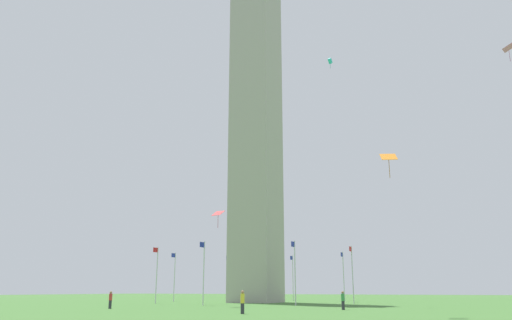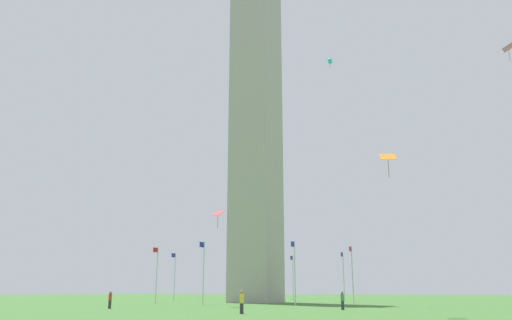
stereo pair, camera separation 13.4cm
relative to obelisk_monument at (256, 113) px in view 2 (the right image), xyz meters
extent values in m
plane|color=#3D6B2D|center=(0.00, 0.00, -29.46)|extent=(260.00, 260.00, 0.00)
cube|color=#A8A399|center=(0.00, 0.00, -3.54)|extent=(6.48, 6.48, 51.85)
cylinder|color=silver|center=(14.58, 0.00, -25.64)|extent=(0.14, 0.14, 7.65)
cube|color=#1E2D99|center=(15.13, 0.00, -22.26)|extent=(1.00, 0.03, 0.64)
cylinder|color=silver|center=(10.31, 10.31, -25.64)|extent=(0.14, 0.14, 7.65)
cube|color=#1E2D99|center=(10.86, 10.31, -22.26)|extent=(1.00, 0.03, 0.64)
cylinder|color=silver|center=(0.00, 14.58, -25.64)|extent=(0.14, 0.14, 7.65)
cube|color=red|center=(0.55, 14.58, -22.26)|extent=(1.00, 0.03, 0.64)
cylinder|color=silver|center=(-10.31, 10.31, -25.64)|extent=(0.14, 0.14, 7.65)
cube|color=#1E2D99|center=(-9.76, 10.31, -22.26)|extent=(1.00, 0.03, 0.64)
cylinder|color=silver|center=(-14.58, 0.00, -25.64)|extent=(0.14, 0.14, 7.65)
cube|color=#1E2D99|center=(-14.03, 0.00, -22.26)|extent=(1.00, 0.03, 0.64)
cylinder|color=silver|center=(-10.31, -10.31, -25.64)|extent=(0.14, 0.14, 7.65)
cube|color=#1E2D99|center=(-9.76, -10.31, -22.26)|extent=(1.00, 0.03, 0.64)
cylinder|color=silver|center=(0.00, -14.58, -25.64)|extent=(0.14, 0.14, 7.65)
cube|color=#1E2D99|center=(0.55, -14.58, -22.26)|extent=(1.00, 0.03, 0.64)
cylinder|color=silver|center=(10.31, -10.31, -25.64)|extent=(0.14, 0.14, 7.65)
cube|color=red|center=(10.86, -10.31, -22.26)|extent=(1.00, 0.03, 0.64)
cylinder|color=#2D2D38|center=(31.82, 14.40, -29.06)|extent=(0.29, 0.29, 0.80)
cylinder|color=yellow|center=(31.82, 14.40, -28.30)|extent=(0.32, 0.32, 0.73)
sphere|color=#936B4C|center=(31.82, 14.40, -27.81)|extent=(0.24, 0.24, 0.24)
cylinder|color=#2D2D38|center=(27.90, -2.52, -29.06)|extent=(0.29, 0.29, 0.80)
cylinder|color=red|center=(27.90, -2.52, -28.34)|extent=(0.32, 0.32, 0.65)
sphere|color=#936B4C|center=(27.90, -2.52, -27.89)|extent=(0.24, 0.24, 0.24)
cylinder|color=#2D2D38|center=(20.63, 19.18, -29.06)|extent=(0.29, 0.29, 0.80)
cylinder|color=#388C47|center=(20.63, 19.18, -28.33)|extent=(0.32, 0.32, 0.66)
sphere|color=#936B4C|center=(20.63, 19.18, -27.88)|extent=(0.24, 0.24, 0.24)
cube|color=#33C6D1|center=(5.68, 14.39, 3.51)|extent=(0.82, 0.50, 0.83)
cylinder|color=teal|center=(5.68, 14.39, 2.85)|extent=(0.04, 0.04, 0.98)
cube|color=pink|center=(13.97, 36.08, -3.29)|extent=(1.33, 1.28, 0.44)
cylinder|color=#A44A79|center=(13.97, 36.08, -4.17)|extent=(0.04, 0.04, 1.33)
cube|color=red|center=(17.52, 3.62, -18.93)|extent=(1.19, 1.34, 0.67)
cylinder|color=maroon|center=(17.52, 3.62, -19.92)|extent=(0.04, 0.04, 1.49)
cube|color=orange|center=(29.26, 25.92, -17.52)|extent=(1.37, 1.50, 0.75)
cylinder|color=#A75C15|center=(29.26, 25.92, -18.50)|extent=(0.04, 0.04, 1.47)
camera|label=1|loc=(67.59, 33.08, -27.63)|focal=34.79mm
camera|label=2|loc=(67.53, 33.20, -27.63)|focal=34.79mm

